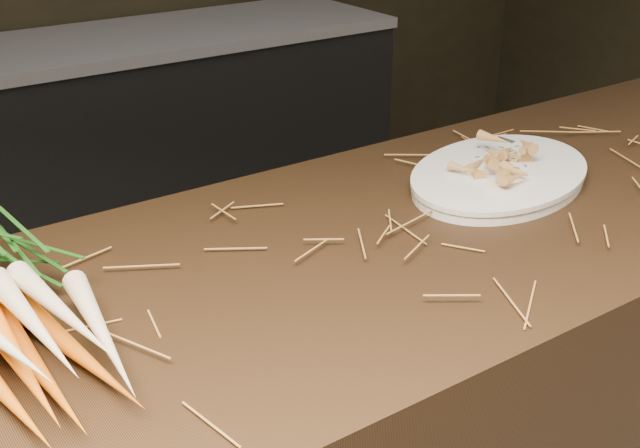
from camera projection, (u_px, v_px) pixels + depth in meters
The scene contains 6 objects.
main_counter at pixel (425, 429), 1.55m from camera, with size 2.40×0.70×0.90m, color black.
back_counter at pixel (161, 140), 3.11m from camera, with size 1.82×0.62×0.84m.
straw_bedding at pixel (440, 214), 1.35m from camera, with size 1.40×0.60×0.02m, color #9E692F, non-canonical shape.
serving_platter at pixel (499, 177), 1.49m from camera, with size 0.42×0.28×0.02m, color white, non-canonical shape.
roasted_veg_heap at pixel (501, 160), 1.47m from camera, with size 0.21×0.15×0.05m, color #A16F34, non-canonical shape.
serving_fork at pixel (543, 150), 1.58m from camera, with size 0.01×0.16×0.00m, color silver.
Camera 1 is at (-0.86, -0.59, 1.48)m, focal length 45.00 mm.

